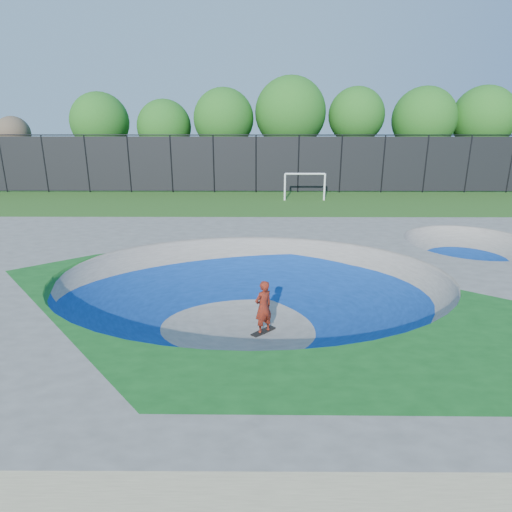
% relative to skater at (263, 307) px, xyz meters
% --- Properties ---
extents(ground, '(120.00, 120.00, 0.00)m').
position_rel_skater_xyz_m(ground, '(-0.31, 0.40, -0.76)').
color(ground, '#265417').
rests_on(ground, ground).
extents(skate_deck, '(22.00, 14.00, 1.50)m').
position_rel_skater_xyz_m(skate_deck, '(-0.31, 0.40, -0.01)').
color(skate_deck, gray).
rests_on(skate_deck, ground).
extents(skater, '(0.66, 0.63, 1.52)m').
position_rel_skater_xyz_m(skater, '(0.00, 0.00, 0.00)').
color(skater, red).
rests_on(skater, ground).
extents(skateboard, '(0.71, 0.71, 0.05)m').
position_rel_skater_xyz_m(skateboard, '(0.00, 0.00, -0.74)').
color(skateboard, black).
rests_on(skateboard, ground).
extents(soccer_goal, '(2.72, 0.12, 1.79)m').
position_rel_skater_xyz_m(soccer_goal, '(2.90, 18.49, 0.47)').
color(soccer_goal, white).
rests_on(soccer_goal, ground).
extents(fence, '(48.09, 0.09, 4.04)m').
position_rel_skater_xyz_m(fence, '(-0.31, 21.40, 1.33)').
color(fence, black).
rests_on(fence, ground).
extents(treeline, '(52.63, 6.77, 8.25)m').
position_rel_skater_xyz_m(treeline, '(2.10, 26.84, 4.22)').
color(treeline, '#432C21').
rests_on(treeline, ground).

